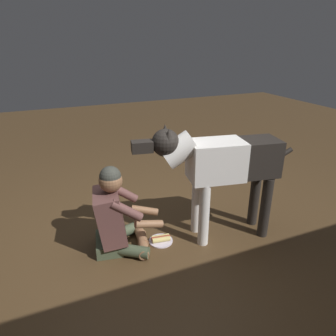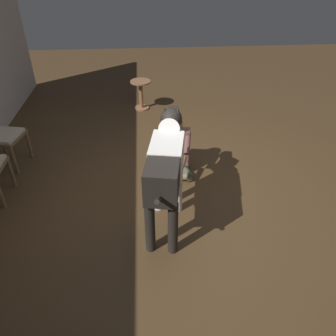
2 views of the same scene
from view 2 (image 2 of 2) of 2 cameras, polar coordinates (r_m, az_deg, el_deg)
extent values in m
plane|color=#48331D|center=(4.36, 2.75, -3.47)|extent=(13.70, 13.70, 0.00)
cylinder|color=brown|center=(4.71, -25.12, -0.80)|extent=(0.04, 0.04, 0.42)
cylinder|color=brown|center=(4.40, -26.71, -3.92)|extent=(0.04, 0.04, 0.42)
cylinder|color=brown|center=(5.25, -22.60, 3.61)|extent=(0.04, 0.04, 0.42)
cylinder|color=brown|center=(4.96, -24.73, 1.13)|extent=(0.04, 0.04, 0.42)
cylinder|color=brown|center=(5.47, -26.39, 3.82)|extent=(0.04, 0.04, 0.42)
cube|color=brown|center=(5.11, -26.24, 4.72)|extent=(0.55, 0.55, 0.04)
cube|color=#C1B19B|center=(5.09, -26.34, 5.09)|extent=(0.50, 0.50, 0.04)
cube|color=#444F38|center=(4.72, 1.12, 0.79)|extent=(0.30, 0.38, 0.12)
cylinder|color=#444F38|center=(4.58, 2.88, -0.37)|extent=(0.41, 0.21, 0.11)
cylinder|color=#8E6243|center=(4.46, 1.87, -1.48)|extent=(0.13, 0.37, 0.09)
cylinder|color=#444F38|center=(4.60, -0.98, -0.15)|extent=(0.39, 0.32, 0.11)
cylinder|color=#8E6243|center=(4.47, -0.31, -1.35)|extent=(0.18, 0.37, 0.09)
cube|color=brown|center=(4.53, 1.13, 3.74)|extent=(0.34, 0.44, 0.50)
cylinder|color=brown|center=(4.34, 3.30, 4.22)|extent=(0.30, 0.13, 0.24)
cylinder|color=#8E6243|center=(4.27, 2.40, 0.64)|extent=(0.28, 0.16, 0.12)
cylinder|color=brown|center=(4.36, -1.30, 4.46)|extent=(0.30, 0.13, 0.24)
cylinder|color=#8E6243|center=(4.29, -0.93, 0.83)|extent=(0.27, 0.08, 0.12)
sphere|color=#8E6243|center=(4.34, 1.15, 7.53)|extent=(0.21, 0.21, 0.21)
sphere|color=#373932|center=(4.32, 1.16, 7.97)|extent=(0.19, 0.19, 0.19)
cylinder|color=silver|center=(3.85, -1.70, -3.31)|extent=(0.10, 0.10, 0.64)
cylinder|color=silver|center=(3.83, 1.71, -3.53)|extent=(0.10, 0.10, 0.64)
cylinder|color=black|center=(3.38, -3.09, -9.93)|extent=(0.10, 0.10, 0.64)
cylinder|color=black|center=(3.35, 0.85, -10.22)|extent=(0.10, 0.10, 0.64)
cube|color=silver|center=(3.44, -0.23, 1.82)|extent=(0.55, 0.41, 0.37)
cube|color=black|center=(3.13, -0.98, -1.99)|extent=(0.49, 0.38, 0.35)
cylinder|color=silver|center=(3.68, 0.36, 6.51)|extent=(0.40, 0.29, 0.35)
sphere|color=black|center=(3.76, 0.55, 8.39)|extent=(0.25, 0.25, 0.25)
cube|color=black|center=(3.95, 0.83, 9.46)|extent=(0.20, 0.14, 0.10)
cone|color=black|center=(3.71, -0.61, 9.64)|extent=(0.10, 0.10, 0.11)
cone|color=black|center=(3.70, 1.69, 9.54)|extent=(0.10, 0.10, 0.11)
cylinder|color=black|center=(2.96, -1.50, -5.25)|extent=(0.33, 0.10, 0.21)
cylinder|color=silver|center=(4.34, 0.54, -3.47)|extent=(0.24, 0.24, 0.01)
cylinder|color=#D6C473|center=(4.33, 0.83, -3.17)|extent=(0.18, 0.07, 0.05)
cylinder|color=#D6C473|center=(4.33, 0.26, -3.14)|extent=(0.18, 0.07, 0.05)
cylinder|color=#9F3F29|center=(4.32, 0.54, -3.08)|extent=(0.19, 0.06, 0.04)
cylinder|color=brown|center=(6.42, -4.62, 12.22)|extent=(0.07, 0.07, 0.52)
cylinder|color=brown|center=(6.52, -4.52, 10.22)|extent=(0.28, 0.28, 0.02)
cylinder|color=brown|center=(6.32, -4.73, 14.50)|extent=(0.38, 0.38, 0.02)
camera|label=1|loc=(4.90, -31.90, 20.35)|focal=33.41mm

